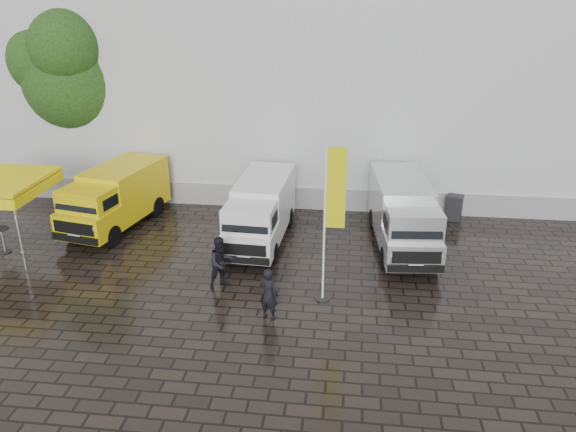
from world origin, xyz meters
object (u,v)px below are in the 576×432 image
(person_tent, at_px, (221,262))
(wheelie_bin, at_px, (454,207))
(van_yellow, at_px, (115,199))
(van_white, at_px, (261,213))
(person_front, at_px, (269,294))
(flagpole, at_px, (331,214))
(van_silver, at_px, (403,216))
(cocktail_table, at_px, (3,240))

(person_tent, bearing_deg, wheelie_bin, -0.54)
(van_yellow, relative_size, van_white, 0.95)
(van_yellow, distance_m, van_white, 6.36)
(person_tent, bearing_deg, person_front, -82.50)
(person_front, bearing_deg, flagpole, -122.92)
(van_white, bearing_deg, van_yellow, 176.38)
(van_silver, xyz_separation_m, cocktail_table, (-15.29, -2.34, -0.79))
(van_silver, xyz_separation_m, wheelie_bin, (2.50, 3.13, -0.74))
(cocktail_table, distance_m, person_tent, 9.13)
(van_silver, bearing_deg, person_front, -132.92)
(cocktail_table, height_order, person_tent, person_tent)
(van_silver, bearing_deg, wheelie_bin, 46.10)
(van_silver, relative_size, person_tent, 3.25)
(van_white, distance_m, van_silver, 5.58)
(cocktail_table, relative_size, wheelie_bin, 0.91)
(van_yellow, height_order, flagpole, flagpole)
(flagpole, distance_m, person_tent, 4.26)
(flagpole, distance_m, cocktail_table, 13.06)
(cocktail_table, xyz_separation_m, person_front, (10.88, -3.38, 0.35))
(wheelie_bin, height_order, person_front, person_front)
(van_white, bearing_deg, van_silver, 4.25)
(flagpole, bearing_deg, van_yellow, 151.97)
(van_white, height_order, wheelie_bin, van_white)
(van_silver, bearing_deg, cocktail_table, -176.56)
(van_yellow, bearing_deg, cocktail_table, -127.98)
(van_silver, xyz_separation_m, person_front, (-4.42, -5.73, -0.44))
(van_white, height_order, cocktail_table, van_white)
(van_silver, xyz_separation_m, person_tent, (-6.32, -3.94, -0.38))
(cocktail_table, relative_size, person_tent, 0.55)
(wheelie_bin, relative_size, person_front, 0.65)
(wheelie_bin, bearing_deg, van_white, -140.10)
(van_yellow, bearing_deg, van_white, 5.15)
(van_yellow, height_order, van_white, van_yellow)
(person_front, xyz_separation_m, person_tent, (-1.90, 1.78, 0.06))
(van_yellow, xyz_separation_m, wheelie_bin, (14.41, 2.58, -0.70))
(van_silver, relative_size, cocktail_table, 5.91)
(cocktail_table, bearing_deg, person_front, -17.28)
(van_silver, bearing_deg, flagpole, -126.42)
(wheelie_bin, distance_m, person_tent, 11.31)
(wheelie_bin, bearing_deg, person_front, -110.20)
(van_white, relative_size, person_tent, 3.10)
(van_white, distance_m, person_front, 5.71)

